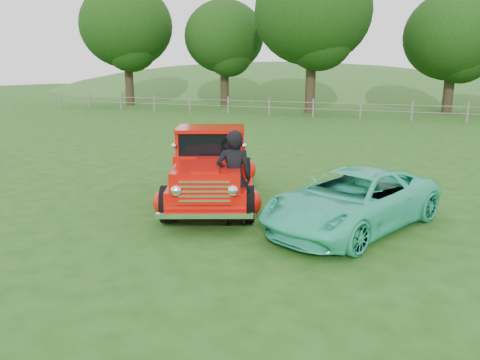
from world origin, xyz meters
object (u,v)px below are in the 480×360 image
at_px(tree_far_west, 126,26).
at_px(tree_near_east, 454,36).
at_px(red_pickup, 211,169).
at_px(tree_near_west, 313,12).
at_px(teal_sedan, 353,200).
at_px(man, 234,178).
at_px(tree_mid_west, 224,37).

bearing_deg(tree_far_west, tree_near_east, 6.84).
height_order(tree_near_east, red_pickup, tree_near_east).
distance_m(tree_near_west, teal_sedan, 25.62).
bearing_deg(red_pickup, tree_near_east, 55.81).
relative_size(tree_near_east, red_pickup, 1.58).
height_order(tree_far_west, man, tree_far_west).
bearing_deg(tree_near_east, tree_near_west, -156.04).
bearing_deg(tree_near_east, red_pickup, -101.19).
xyz_separation_m(tree_near_west, man, (4.79, -24.55, -5.84)).
height_order(tree_far_west, tree_mid_west, tree_far_west).
xyz_separation_m(tree_near_west, teal_sedan, (7.00, -23.85, -6.22)).
xyz_separation_m(tree_mid_west, tree_near_east, (17.00, 1.00, -0.30)).
bearing_deg(tree_far_west, teal_sedan, -47.21).
bearing_deg(tree_near_west, man, -78.97).
distance_m(tree_near_west, red_pickup, 24.23).
relative_size(teal_sedan, man, 2.15).
bearing_deg(red_pickup, man, -72.42).
height_order(tree_near_west, red_pickup, tree_near_west).
bearing_deg(tree_mid_west, tree_near_west, -20.56).
xyz_separation_m(tree_near_east, man, (-4.21, -28.55, -4.29)).
height_order(tree_near_east, man, tree_near_east).
relative_size(tree_mid_west, man, 4.40).
distance_m(tree_far_west, red_pickup, 31.66).
relative_size(tree_near_west, red_pickup, 1.98).
xyz_separation_m(tree_mid_west, tree_near_west, (8.00, -3.00, 1.25)).
relative_size(tree_near_west, man, 5.41).
distance_m(tree_mid_west, tree_near_west, 8.63).
height_order(tree_far_west, tree_near_west, tree_near_west).
height_order(tree_far_west, tree_near_east, tree_far_west).
relative_size(tree_far_west, tree_mid_west, 1.17).
bearing_deg(tree_near_west, teal_sedan, -73.64).
bearing_deg(tree_near_east, teal_sedan, -94.11).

